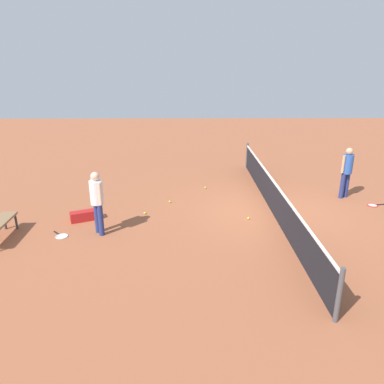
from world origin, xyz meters
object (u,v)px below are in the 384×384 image
at_px(tennis_ball_by_net, 205,188).
at_px(equipment_bag, 86,215).
at_px(player_far_side, 347,169).
at_px(tennis_racket_near_player, 61,236).
at_px(tennis_ball_baseline, 170,202).
at_px(player_near_side, 97,198).
at_px(tennis_racket_far_player, 373,205).
at_px(tennis_ball_midcourt, 248,218).
at_px(tennis_ball_near_player, 145,213).

distance_m(tennis_ball_by_net, equipment_bag, 4.50).
relative_size(player_far_side, tennis_racket_near_player, 3.18).
relative_size(tennis_ball_by_net, tennis_ball_baseline, 1.00).
bearing_deg(player_near_side, tennis_racket_near_player, -80.41).
bearing_deg(equipment_bag, tennis_racket_near_player, -19.91).
bearing_deg(tennis_ball_by_net, player_far_side, 78.00).
height_order(tennis_racket_far_player, tennis_ball_midcourt, tennis_ball_midcourt).
bearing_deg(tennis_ball_midcourt, tennis_racket_near_player, -78.43).
distance_m(player_near_side, tennis_ball_midcourt, 4.29).
height_order(player_near_side, tennis_ball_midcourt, player_near_side).
bearing_deg(player_far_side, tennis_racket_near_player, -71.71).
bearing_deg(tennis_ball_near_player, tennis_ball_by_net, 140.48).
bearing_deg(tennis_ball_baseline, player_near_side, -37.89).
bearing_deg(player_near_side, tennis_ball_midcourt, 102.04).
relative_size(player_far_side, tennis_ball_near_player, 25.76).
xyz_separation_m(tennis_ball_midcourt, tennis_ball_baseline, (-1.37, -2.34, 0.00)).
bearing_deg(player_far_side, equipment_bag, -77.77).
distance_m(player_far_side, tennis_racket_near_player, 9.06).
distance_m(player_near_side, tennis_ball_by_net, 4.79).
relative_size(tennis_racket_far_player, tennis_ball_baseline, 9.15).
height_order(player_near_side, equipment_bag, player_near_side).
xyz_separation_m(tennis_racket_far_player, tennis_ball_by_net, (-1.74, -5.26, 0.02)).
height_order(player_near_side, tennis_ball_near_player, player_near_side).
distance_m(tennis_racket_far_player, tennis_ball_near_player, 7.21).
xyz_separation_m(player_near_side, tennis_racket_far_player, (-1.90, 8.23, -1.00)).
relative_size(player_near_side, tennis_ball_midcourt, 25.76).
height_order(player_near_side, player_far_side, same).
height_order(player_near_side, tennis_racket_near_player, player_near_side).
bearing_deg(tennis_racket_far_player, tennis_ball_near_player, -85.25).
xyz_separation_m(tennis_racket_near_player, tennis_ball_by_net, (-3.80, 3.95, 0.02)).
relative_size(player_far_side, tennis_ball_midcourt, 25.76).
bearing_deg(tennis_racket_far_player, equipment_bag, -83.50).
relative_size(tennis_racket_near_player, tennis_ball_near_player, 8.09).
bearing_deg(tennis_racket_near_player, tennis_ball_by_net, 133.93).
relative_size(tennis_ball_midcourt, equipment_bag, 0.08).
distance_m(tennis_racket_near_player, equipment_bag, 1.13).
relative_size(player_near_side, tennis_ball_near_player, 25.76).
height_order(tennis_racket_near_player, tennis_ball_midcourt, tennis_ball_midcourt).
xyz_separation_m(player_far_side, tennis_ball_near_player, (1.36, -6.53, -0.98)).
relative_size(tennis_racket_far_player, equipment_bag, 0.71).
relative_size(tennis_racket_near_player, equipment_bag, 0.63).
distance_m(player_near_side, equipment_bag, 1.38).
distance_m(tennis_racket_near_player, tennis_racket_far_player, 9.44).
bearing_deg(tennis_ball_midcourt, tennis_ball_near_player, -98.00).
xyz_separation_m(tennis_ball_by_net, equipment_bag, (2.75, -3.57, 0.11)).
bearing_deg(player_near_side, player_far_side, 109.37).
bearing_deg(tennis_racket_near_player, player_near_side, 99.59).
relative_size(player_near_side, tennis_racket_near_player, 3.18).
relative_size(tennis_ball_near_player, tennis_ball_by_net, 1.00).
height_order(tennis_ball_near_player, equipment_bag, equipment_bag).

